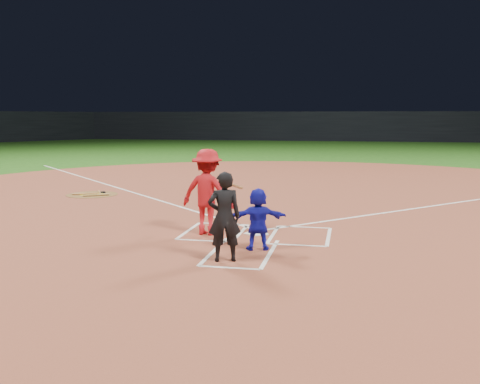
% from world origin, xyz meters
% --- Properties ---
extents(ground, '(120.00, 120.00, 0.00)m').
position_xyz_m(ground, '(0.00, 0.00, 0.00)').
color(ground, '#1F5114').
rests_on(ground, ground).
extents(home_plate_dirt, '(28.00, 28.00, 0.01)m').
position_xyz_m(home_plate_dirt, '(0.00, 6.00, 0.01)').
color(home_plate_dirt, brown).
rests_on(home_plate_dirt, ground).
extents(stadium_wall_far, '(80.00, 1.20, 3.20)m').
position_xyz_m(stadium_wall_far, '(0.00, 48.00, 1.60)').
color(stadium_wall_far, black).
rests_on(stadium_wall_far, ground).
extents(home_plate, '(0.60, 0.60, 0.02)m').
position_xyz_m(home_plate, '(0.00, 0.00, 0.02)').
color(home_plate, white).
rests_on(home_plate, home_plate_dirt).
extents(on_deck_circle, '(1.70, 1.70, 0.01)m').
position_xyz_m(on_deck_circle, '(-6.46, 4.85, 0.02)').
color(on_deck_circle, brown).
rests_on(on_deck_circle, home_plate_dirt).
extents(on_deck_logo, '(0.80, 0.80, 0.00)m').
position_xyz_m(on_deck_logo, '(-6.46, 4.85, 0.02)').
color(on_deck_logo, gold).
rests_on(on_deck_logo, on_deck_circle).
extents(on_deck_bat_a, '(0.48, 0.76, 0.06)m').
position_xyz_m(on_deck_bat_a, '(-6.31, 5.10, 0.05)').
color(on_deck_bat_a, '#A6753D').
rests_on(on_deck_bat_a, on_deck_circle).
extents(on_deck_bat_b, '(0.81, 0.35, 0.06)m').
position_xyz_m(on_deck_bat_b, '(-6.66, 4.75, 0.05)').
color(on_deck_bat_b, '#9E683A').
rests_on(on_deck_bat_b, on_deck_circle).
extents(on_deck_bat_c, '(0.73, 0.52, 0.06)m').
position_xyz_m(on_deck_bat_c, '(-6.16, 4.55, 0.05)').
color(on_deck_bat_c, olive).
rests_on(on_deck_bat_c, on_deck_circle).
extents(bat_weight_donut, '(0.19, 0.19, 0.05)m').
position_xyz_m(bat_weight_donut, '(-6.26, 5.25, 0.05)').
color(bat_weight_donut, black).
rests_on(bat_weight_donut, on_deck_circle).
extents(catcher, '(1.19, 0.61, 1.23)m').
position_xyz_m(catcher, '(0.27, -1.42, 0.63)').
color(catcher, '#1617B5').
rests_on(catcher, home_plate_dirt).
extents(umpire, '(0.69, 0.56, 1.63)m').
position_xyz_m(umpire, '(-0.18, -2.37, 0.83)').
color(umpire, black).
rests_on(umpire, home_plate_dirt).
extents(chalk_markings, '(28.35, 17.32, 0.01)m').
position_xyz_m(chalk_markings, '(0.00, 5.29, 0.01)').
color(chalk_markings, white).
rests_on(chalk_markings, home_plate_dirt).
extents(batter_at_plate, '(1.42, 1.01, 1.90)m').
position_xyz_m(batter_at_plate, '(-1.06, -0.26, 0.96)').
color(batter_at_plate, '#B41419').
rests_on(batter_at_plate, home_plate_dirt).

